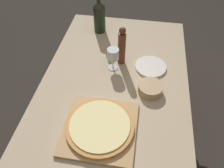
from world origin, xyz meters
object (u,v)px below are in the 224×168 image
object	(u,v)px
pizza	(100,126)
small_bowl	(150,88)
wine_glass	(113,55)
wine_bottle	(99,16)
pepper_mill	(122,47)

from	to	relation	value
pizza	small_bowl	size ratio (longest dim) A/B	2.44
wine_glass	wine_bottle	bearing A→B (deg)	112.71
pizza	wine_glass	distance (m)	0.46
pizza	small_bowl	distance (m)	0.38
pepper_mill	wine_glass	distance (m)	0.08
wine_glass	small_bowl	size ratio (longest dim) A/B	1.06
pizza	wine_glass	bearing A→B (deg)	90.78
pepper_mill	wine_glass	size ratio (longest dim) A/B	1.76
wine_bottle	pepper_mill	size ratio (longest dim) A/B	1.21
wine_glass	small_bowl	bearing A→B (deg)	-33.59
pizza	small_bowl	bearing A→B (deg)	50.80
wine_glass	pizza	bearing A→B (deg)	-89.22
pizza	wine_glass	xyz separation A→B (m)	(-0.01, 0.46, 0.08)
pepper_mill	small_bowl	bearing A→B (deg)	-48.77
wine_bottle	wine_glass	bearing A→B (deg)	-67.29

